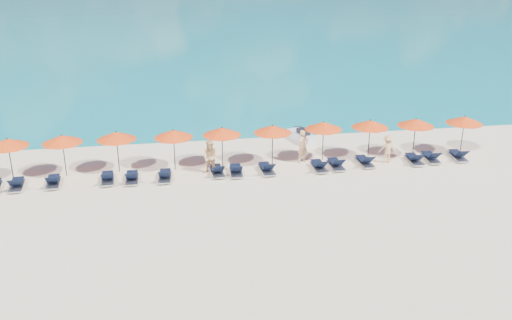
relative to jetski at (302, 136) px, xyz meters
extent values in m
plane|color=beige|center=(-3.83, -8.93, -0.33)|extent=(1400.00, 1400.00, 0.00)
cube|color=white|center=(-0.01, 0.02, -0.05)|extent=(1.42, 2.38, 0.51)
cube|color=black|center=(0.04, -0.16, 0.32)|extent=(0.70, 1.02, 0.33)
cylinder|color=black|center=(-0.16, 0.56, 0.46)|extent=(0.51, 0.19, 0.06)
imported|color=tan|center=(-0.82, -3.55, 0.60)|extent=(0.80, 0.69, 1.85)
imported|color=tan|center=(-5.99, -4.44, 0.60)|extent=(1.03, 0.86, 1.85)
imported|color=tan|center=(3.80, -4.33, 0.47)|extent=(1.11, 0.70, 1.59)
cylinder|color=black|center=(-16.10, -3.61, 0.77)|extent=(0.05, 0.05, 2.20)
cone|color=#E9410F|center=(-16.10, -3.61, 1.69)|extent=(2.10, 2.10, 0.42)
sphere|color=black|center=(-16.10, -3.61, 1.91)|extent=(0.08, 0.08, 0.08)
cylinder|color=black|center=(-13.48, -3.47, 0.77)|extent=(0.05, 0.05, 2.20)
cone|color=#E9410F|center=(-13.48, -3.47, 1.69)|extent=(2.10, 2.10, 0.42)
sphere|color=black|center=(-13.48, -3.47, 1.91)|extent=(0.08, 0.08, 0.08)
cylinder|color=black|center=(-10.78, -3.35, 0.77)|extent=(0.05, 0.05, 2.20)
cone|color=#E9410F|center=(-10.78, -3.35, 1.69)|extent=(2.10, 2.10, 0.42)
sphere|color=black|center=(-10.78, -3.35, 1.91)|extent=(0.08, 0.08, 0.08)
cylinder|color=black|center=(-7.83, -3.50, 0.77)|extent=(0.05, 0.05, 2.20)
cone|color=#E9410F|center=(-7.83, -3.50, 1.69)|extent=(2.10, 2.10, 0.42)
sphere|color=black|center=(-7.83, -3.50, 1.91)|extent=(0.08, 0.08, 0.08)
cylinder|color=black|center=(-5.27, -3.50, 0.77)|extent=(0.05, 0.05, 2.20)
cone|color=#E9410F|center=(-5.27, -3.50, 1.69)|extent=(2.10, 2.10, 0.42)
sphere|color=black|center=(-5.27, -3.50, 1.91)|extent=(0.08, 0.08, 0.08)
cylinder|color=black|center=(-2.53, -3.54, 0.77)|extent=(0.05, 0.05, 2.20)
cone|color=#E9410F|center=(-2.53, -3.54, 1.69)|extent=(2.10, 2.10, 0.42)
sphere|color=black|center=(-2.53, -3.54, 1.91)|extent=(0.08, 0.08, 0.08)
cylinder|color=black|center=(0.36, -3.39, 0.77)|extent=(0.05, 0.05, 2.20)
cone|color=#E9410F|center=(0.36, -3.39, 1.69)|extent=(2.10, 2.10, 0.42)
sphere|color=black|center=(0.36, -3.39, 1.91)|extent=(0.08, 0.08, 0.08)
cylinder|color=black|center=(3.01, -3.47, 0.77)|extent=(0.05, 0.05, 2.20)
cone|color=#E9410F|center=(3.01, -3.47, 1.69)|extent=(2.10, 2.10, 0.42)
sphere|color=black|center=(3.01, -3.47, 1.91)|extent=(0.08, 0.08, 0.08)
cylinder|color=black|center=(5.64, -3.61, 0.77)|extent=(0.05, 0.05, 2.20)
cone|color=#E9410F|center=(5.64, -3.61, 1.69)|extent=(2.10, 2.10, 0.42)
sphere|color=black|center=(5.64, -3.61, 1.91)|extent=(0.08, 0.08, 0.08)
cylinder|color=black|center=(8.56, -3.61, 0.77)|extent=(0.05, 0.05, 2.20)
cone|color=#E9410F|center=(8.56, -3.61, 1.69)|extent=(2.10, 2.10, 0.42)
sphere|color=black|center=(8.56, -3.61, 1.91)|extent=(0.08, 0.08, 0.08)
cube|color=silver|center=(-15.66, -4.80, -0.19)|extent=(0.76, 1.74, 0.06)
cube|color=black|center=(-15.68, -4.55, -0.03)|extent=(0.64, 1.14, 0.04)
cube|color=black|center=(-15.62, -5.35, 0.22)|extent=(0.59, 0.58, 0.43)
cube|color=silver|center=(-13.94, -4.71, -0.19)|extent=(0.74, 1.74, 0.06)
cube|color=black|center=(-13.96, -4.46, -0.03)|extent=(0.63, 1.14, 0.04)
cube|color=black|center=(-13.90, -5.26, 0.22)|extent=(0.59, 0.58, 0.43)
cube|color=silver|center=(-11.28, -4.71, -0.19)|extent=(0.72, 1.73, 0.06)
cube|color=black|center=(-11.30, -4.46, -0.03)|extent=(0.61, 1.13, 0.04)
cube|color=black|center=(-11.25, -5.25, 0.22)|extent=(0.58, 0.57, 0.43)
cube|color=silver|center=(-10.06, -4.82, -0.19)|extent=(0.62, 1.70, 0.06)
cube|color=black|center=(-10.06, -4.57, -0.03)|extent=(0.55, 1.10, 0.04)
cube|color=black|center=(-10.06, -5.37, 0.22)|extent=(0.55, 0.54, 0.43)
cube|color=silver|center=(-8.40, -4.86, -0.19)|extent=(0.73, 1.74, 0.06)
cube|color=black|center=(-8.39, -4.62, -0.03)|extent=(0.62, 1.13, 0.04)
cube|color=black|center=(-8.44, -5.41, 0.22)|extent=(0.58, 0.57, 0.43)
cube|color=silver|center=(-5.68, -4.60, -0.19)|extent=(0.74, 1.74, 0.06)
cube|color=black|center=(-5.70, -4.35, -0.03)|extent=(0.63, 1.14, 0.04)
cube|color=black|center=(-5.64, -5.14, 0.22)|extent=(0.59, 0.58, 0.43)
cube|color=silver|center=(-4.69, -4.74, -0.19)|extent=(0.70, 1.73, 0.06)
cube|color=black|center=(-4.68, -4.49, -0.03)|extent=(0.60, 1.12, 0.04)
cube|color=black|center=(-4.72, -5.29, 0.22)|extent=(0.57, 0.56, 0.43)
cube|color=silver|center=(-3.05, -4.72, -0.19)|extent=(0.73, 1.74, 0.06)
cube|color=black|center=(-3.07, -4.47, -0.03)|extent=(0.62, 1.13, 0.04)
cube|color=black|center=(-3.02, -5.27, 0.22)|extent=(0.58, 0.57, 0.43)
cube|color=silver|center=(-0.22, -4.79, -0.19)|extent=(0.62, 1.70, 0.06)
cube|color=black|center=(-0.22, -4.54, -0.03)|extent=(0.55, 1.10, 0.04)
cube|color=black|center=(-0.22, -5.34, 0.22)|extent=(0.55, 0.54, 0.43)
cube|color=silver|center=(0.76, -4.68, -0.19)|extent=(0.63, 1.70, 0.06)
cube|color=black|center=(0.76, -4.43, -0.03)|extent=(0.56, 1.10, 0.04)
cube|color=black|center=(0.76, -5.23, 0.22)|extent=(0.55, 0.54, 0.43)
cube|color=silver|center=(2.45, -4.52, -0.19)|extent=(0.69, 1.72, 0.06)
cube|color=black|center=(2.44, -4.27, -0.03)|extent=(0.59, 1.12, 0.04)
cube|color=black|center=(2.47, -5.07, 0.22)|extent=(0.57, 0.56, 0.43)
cube|color=silver|center=(5.27, -4.63, -0.19)|extent=(0.74, 1.74, 0.06)
cube|color=black|center=(5.29, -4.38, -0.03)|extent=(0.63, 1.14, 0.04)
cube|color=black|center=(5.23, -5.18, 0.22)|extent=(0.59, 0.58, 0.43)
cube|color=silver|center=(6.31, -4.51, -0.19)|extent=(0.73, 1.74, 0.06)
cube|color=black|center=(6.33, -4.26, -0.03)|extent=(0.62, 1.13, 0.04)
cube|color=black|center=(6.27, -5.06, 0.22)|extent=(0.59, 0.57, 0.43)
cube|color=silver|center=(7.95, -4.48, -0.19)|extent=(0.79, 1.75, 0.06)
cube|color=black|center=(7.98, -4.23, -0.03)|extent=(0.66, 1.15, 0.04)
cube|color=black|center=(7.90, -5.03, 0.22)|extent=(0.60, 0.59, 0.43)
camera|label=1|loc=(-8.17, -32.34, 10.96)|focal=40.00mm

